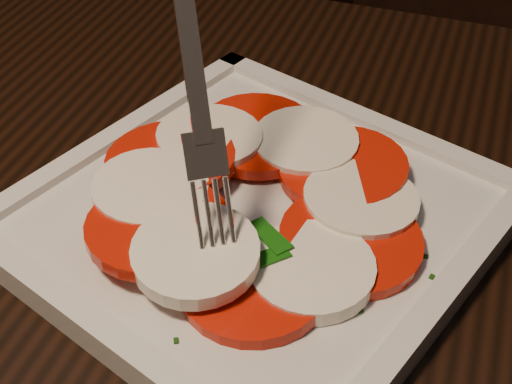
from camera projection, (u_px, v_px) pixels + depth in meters
chair at (449, 73)px, 1.00m from camera, size 0.50×0.50×0.93m
plate at (256, 219)px, 0.45m from camera, size 0.32×0.32×0.01m
caprese_salad at (256, 197)px, 0.43m from camera, size 0.22×0.22×0.03m
fork at (187, 42)px, 0.37m from camera, size 0.09×0.10×0.18m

